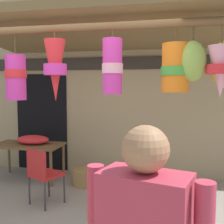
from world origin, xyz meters
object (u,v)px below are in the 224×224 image
Objects in this scene: display_table at (28,148)px; flower_heap_on_table at (33,140)px; wicker_basket_by_table at (85,177)px; folding_chair at (42,172)px.

flower_heap_on_table is (0.10, 0.02, 0.15)m from display_table.
flower_heap_on_table is 1.33× the size of wicker_basket_by_table.
wicker_basket_by_table is at bearing 70.00° from folding_chair.
display_table is 2.77× the size of wicker_basket_by_table.
display_table is at bearing 127.38° from folding_chair.
wicker_basket_by_table is at bearing -5.99° from flower_heap_on_table.
display_table is 1.30m from folding_chair.
folding_chair reaches higher than flower_heap_on_table.
folding_chair reaches higher than display_table.
wicker_basket_by_table is (0.34, 0.95, -0.36)m from folding_chair.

